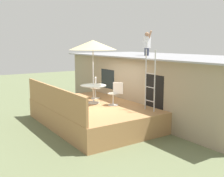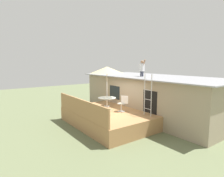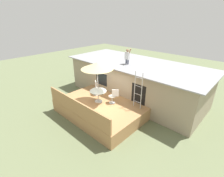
{
  "view_description": "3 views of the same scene",
  "coord_description": "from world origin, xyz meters",
  "px_view_note": "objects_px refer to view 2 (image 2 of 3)",
  "views": [
    {
      "loc": [
        9.22,
        -5.35,
        3.22
      ],
      "look_at": [
        -0.21,
        0.97,
        1.33
      ],
      "focal_mm": 43.75,
      "sensor_mm": 36.0,
      "label": 1
    },
    {
      "loc": [
        8.74,
        -6.1,
        3.57
      ],
      "look_at": [
        -0.56,
        0.67,
        2.0
      ],
      "focal_mm": 30.5,
      "sensor_mm": 36.0,
      "label": 2
    },
    {
      "loc": [
        6.6,
        -5.98,
        5.82
      ],
      "look_at": [
        0.23,
        0.83,
        1.6
      ],
      "focal_mm": 26.19,
      "sensor_mm": 36.0,
      "label": 3
    }
  ],
  "objects_px": {
    "person_figure": "(142,67)",
    "patio_table": "(107,100)",
    "patio_umbrella": "(107,70)",
    "step_ladder": "(148,95)",
    "patio_chair_right": "(122,104)",
    "patio_chair_left": "(107,99)"
  },
  "relations": [
    {
      "from": "patio_umbrella",
      "to": "person_figure",
      "type": "distance_m",
      "value": 2.8
    },
    {
      "from": "step_ladder",
      "to": "patio_chair_right",
      "type": "relative_size",
      "value": 2.39
    },
    {
      "from": "person_figure",
      "to": "patio_chair_left",
      "type": "relative_size",
      "value": 1.21
    },
    {
      "from": "patio_table",
      "to": "person_figure",
      "type": "relative_size",
      "value": 0.94
    },
    {
      "from": "patio_umbrella",
      "to": "step_ladder",
      "type": "relative_size",
      "value": 1.15
    },
    {
      "from": "patio_umbrella",
      "to": "step_ladder",
      "type": "xyz_separation_m",
      "value": [
        2.17,
        1.1,
        -1.25
      ]
    },
    {
      "from": "person_figure",
      "to": "patio_table",
      "type": "bearing_deg",
      "value": -90.13
    },
    {
      "from": "patio_umbrella",
      "to": "person_figure",
      "type": "bearing_deg",
      "value": 89.87
    },
    {
      "from": "patio_umbrella",
      "to": "step_ladder",
      "type": "height_order",
      "value": "patio_umbrella"
    },
    {
      "from": "patio_umbrella",
      "to": "step_ladder",
      "type": "bearing_deg",
      "value": 26.73
    },
    {
      "from": "patio_chair_right",
      "to": "step_ladder",
      "type": "bearing_deg",
      "value": 171.23
    },
    {
      "from": "patio_table",
      "to": "patio_umbrella",
      "type": "height_order",
      "value": "patio_umbrella"
    },
    {
      "from": "patio_umbrella",
      "to": "patio_chair_right",
      "type": "xyz_separation_m",
      "value": [
        0.8,
        0.5,
        -1.89
      ]
    },
    {
      "from": "step_ladder",
      "to": "patio_chair_right",
      "type": "distance_m",
      "value": 1.62
    },
    {
      "from": "person_figure",
      "to": "patio_chair_left",
      "type": "height_order",
      "value": "person_figure"
    },
    {
      "from": "person_figure",
      "to": "patio_umbrella",
      "type": "bearing_deg",
      "value": -90.13
    },
    {
      "from": "person_figure",
      "to": "step_ladder",
      "type": "bearing_deg",
      "value": -38.19
    },
    {
      "from": "patio_table",
      "to": "step_ladder",
      "type": "relative_size",
      "value": 0.47
    },
    {
      "from": "step_ladder",
      "to": "patio_chair_right",
      "type": "xyz_separation_m",
      "value": [
        -1.37,
        -0.59,
        -0.64
      ]
    },
    {
      "from": "patio_chair_left",
      "to": "step_ladder",
      "type": "bearing_deg",
      "value": 43.88
    },
    {
      "from": "step_ladder",
      "to": "person_figure",
      "type": "distance_m",
      "value": 3.08
    },
    {
      "from": "patio_chair_left",
      "to": "person_figure",
      "type": "bearing_deg",
      "value": 102.89
    }
  ]
}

